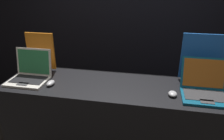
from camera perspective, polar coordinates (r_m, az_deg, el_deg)
wall_back at (r=3.03m, az=4.45°, el=13.90°), size 8.00×0.05×2.80m
display_counter at (r=2.28m, az=-0.09°, el=-14.78°), size 2.02×0.61×0.96m
laptop_front at (r=2.23m, az=-20.61°, el=-0.85°), size 0.36×0.31×0.28m
mouse_front at (r=2.09m, az=-15.75°, el=-3.31°), size 0.06×0.11×0.04m
promo_stand_front at (r=2.39m, az=-18.05°, el=4.27°), size 0.30×0.07×0.40m
laptop_back at (r=1.99m, az=22.98°, el=-4.27°), size 0.37×0.38×0.28m
mouse_back at (r=1.90m, az=15.56°, el=-6.02°), size 0.07×0.09×0.04m
promo_stand_back at (r=2.18m, az=22.32°, el=2.61°), size 0.37×0.07×0.46m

